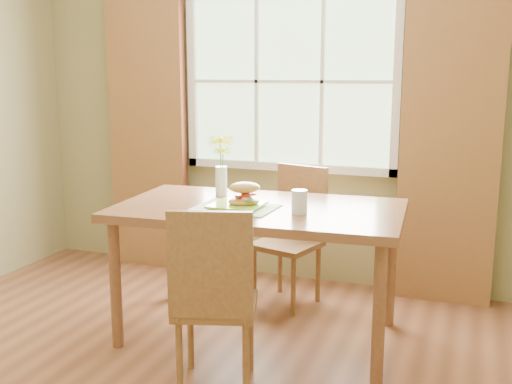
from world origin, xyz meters
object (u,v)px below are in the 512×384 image
object	(u,v)px
water_glass	(299,202)
flower_vase	(221,160)
dining_table	(259,220)
chair_far	(293,228)
chair_near	(214,293)
croissant_sandwich	(244,194)

from	to	relation	value
water_glass	flower_vase	xyz separation A→B (m)	(-0.60, 0.30, 0.16)
dining_table	flower_vase	world-z (taller)	flower_vase
water_glass	chair_far	bearing A→B (deg)	109.10
chair_near	croissant_sandwich	size ratio (longest dim) A/B	4.29
chair_near	chair_far	world-z (taller)	chair_near
chair_far	croissant_sandwich	distance (m)	0.82
chair_near	dining_table	bearing A→B (deg)	74.95
dining_table	flower_vase	size ratio (longest dim) A/B	4.49
croissant_sandwich	flower_vase	bearing A→B (deg)	100.00
flower_vase	chair_near	bearing A→B (deg)	-68.78
dining_table	chair_near	world-z (taller)	chair_near
dining_table	water_glass	distance (m)	0.32
chair_near	water_glass	bearing A→B (deg)	50.55
chair_near	flower_vase	bearing A→B (deg)	94.18
chair_near	water_glass	xyz separation A→B (m)	(0.25, 0.60, 0.34)
dining_table	chair_far	size ratio (longest dim) A/B	1.81
chair_near	croissant_sandwich	world-z (taller)	croissant_sandwich
flower_vase	dining_table	bearing A→B (deg)	-32.35
dining_table	croissant_sandwich	distance (m)	0.21
chair_near	croissant_sandwich	bearing A→B (deg)	80.04
flower_vase	croissant_sandwich	bearing A→B (deg)	-48.29
chair_near	flower_vase	world-z (taller)	flower_vase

